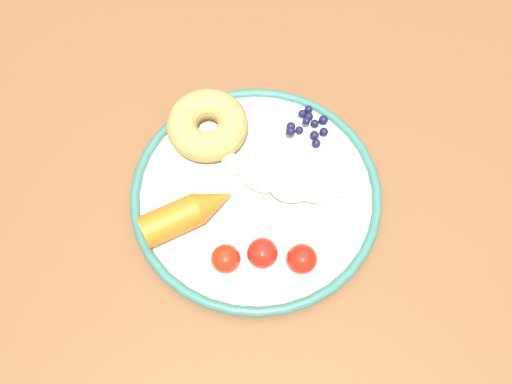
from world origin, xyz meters
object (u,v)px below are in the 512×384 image
object	(u,v)px
banana	(288,185)
carrot_orange	(189,213)
tomato_near	(302,259)
tomato_far	(226,259)
tomato_mid	(262,253)
blueberry_pile	(309,126)
plate	(256,193)
dining_table	(288,209)
donut	(207,125)

from	to	relation	value
banana	carrot_orange	bearing A→B (deg)	-151.02
banana	tomato_near	distance (m)	0.10
tomato_near	tomato_far	world-z (taller)	tomato_near
tomato_mid	tomato_far	size ratio (longest dim) A/B	1.06
tomato_near	tomato_mid	xyz separation A→B (m)	(-0.04, -0.00, 0.00)
tomato_far	blueberry_pile	bearing A→B (deg)	71.05
plate	blueberry_pile	xyz separation A→B (m)	(0.05, 0.10, 0.01)
carrot_orange	tomato_mid	xyz separation A→B (m)	(0.09, -0.03, -0.00)
tomato_mid	dining_table	bearing A→B (deg)	81.05
blueberry_pile	tomato_far	bearing A→B (deg)	-108.95
blueberry_pile	tomato_near	distance (m)	0.18
donut	tomato_mid	bearing A→B (deg)	-57.92
banana	tomato_far	world-z (taller)	tomato_far
banana	tomato_far	xyz separation A→B (m)	(-0.05, -0.11, 0.00)
plate	blueberry_pile	distance (m)	0.11
blueberry_pile	dining_table	bearing A→B (deg)	-98.48
banana	tomato_mid	distance (m)	0.09
dining_table	banana	size ratio (longest dim) A/B	5.98
blueberry_pile	tomato_far	size ratio (longest dim) A/B	1.82
donut	plate	bearing A→B (deg)	-43.87
blueberry_pile	tomato_far	xyz separation A→B (m)	(-0.07, -0.20, 0.01)
dining_table	tomato_mid	xyz separation A→B (m)	(-0.02, -0.11, 0.12)
dining_table	tomato_far	size ratio (longest dim) A/B	35.34
plate	tomato_far	size ratio (longest dim) A/B	9.21
carrot_orange	tomato_far	xyz separation A→B (m)	(0.05, -0.05, -0.00)
carrot_orange	tomato_mid	size ratio (longest dim) A/B	3.21
plate	tomato_near	world-z (taller)	tomato_near
tomato_near	tomato_far	distance (m)	0.08
plate	dining_table	bearing A→B (deg)	37.48
carrot_orange	tomato_far	size ratio (longest dim) A/B	3.41
banana	tomato_mid	size ratio (longest dim) A/B	5.56
tomato_mid	tomato_far	xyz separation A→B (m)	(-0.04, -0.01, -0.00)
carrot_orange	tomato_mid	bearing A→B (deg)	-19.51
plate	donut	size ratio (longest dim) A/B	2.98
dining_table	tomato_near	size ratio (longest dim) A/B	34.02
plate	tomato_mid	xyz separation A→B (m)	(0.02, -0.08, 0.02)
carrot_orange	donut	world-z (taller)	same
plate	banana	distance (m)	0.04
plate	banana	size ratio (longest dim) A/B	1.56
donut	tomato_near	bearing A→B (deg)	-47.28
blueberry_pile	tomato_far	world-z (taller)	tomato_far
dining_table	carrot_orange	size ratio (longest dim) A/B	10.36
donut	tomato_mid	xyz separation A→B (m)	(0.10, -0.15, -0.00)
donut	tomato_near	size ratio (longest dim) A/B	2.98
tomato_mid	banana	bearing A→B (deg)	80.32
blueberry_pile	tomato_far	distance (m)	0.21
banana	donut	distance (m)	0.13
plate	tomato_near	distance (m)	0.11
tomato_mid	carrot_orange	bearing A→B (deg)	160.49
tomato_near	tomato_far	bearing A→B (deg)	-170.23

